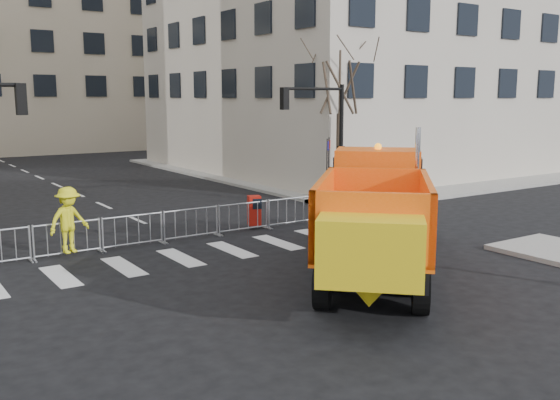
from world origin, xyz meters
TOP-DOWN VIEW (x-y plane):
  - ground at (0.00, 0.00)m, footprint 120.00×120.00m
  - sidewalk_back at (0.00, 8.50)m, footprint 64.00×5.00m
  - traffic_light_right at (8.50, 9.50)m, footprint 0.18×0.18m
  - crowd_barriers at (-0.75, 7.60)m, footprint 12.60×0.60m
  - street_tree at (9.20, 10.50)m, footprint 3.00×3.00m
  - plow_truck at (2.20, 0.44)m, footprint 9.17×9.38m
  - cop_a at (6.49, 4.23)m, footprint 0.76×0.56m
  - cop_b at (7.00, 3.03)m, footprint 0.90×0.74m
  - cop_c at (5.83, 5.69)m, footprint 1.03×1.06m
  - worker at (-3.88, 7.43)m, footprint 1.48×1.12m
  - newspaper_box at (3.00, 7.84)m, footprint 0.55×0.52m

SIDE VIEW (x-z plane):
  - ground at x=0.00m, z-range 0.00..0.00m
  - sidewalk_back at x=0.00m, z-range 0.00..0.15m
  - crowd_barriers at x=-0.75m, z-range 0.00..1.10m
  - newspaper_box at x=3.00m, z-range 0.15..1.25m
  - cop_b at x=7.00m, z-range 0.00..1.70m
  - cop_c at x=5.83m, z-range 0.00..1.78m
  - cop_a at x=6.49m, z-range 0.00..1.93m
  - worker at x=-3.88m, z-range 0.15..2.18m
  - plow_truck at x=2.20m, z-range -0.22..3.80m
  - traffic_light_right at x=8.50m, z-range 0.00..5.40m
  - street_tree at x=9.20m, z-range 0.00..7.50m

